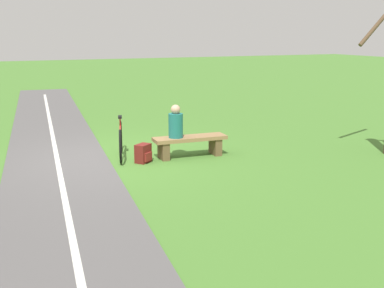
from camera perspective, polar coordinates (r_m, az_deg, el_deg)
The scene contains 7 objects.
ground_plane at distance 10.54m, azimuth -9.84°, elevation -1.74°, with size 80.00×80.00×0.00m, color #477A2D.
paved_path at distance 6.53m, azimuth -13.94°, elevation -11.26°, with size 2.11×36.00×0.02m, color #565454.
path_centre_line at distance 6.53m, azimuth -13.94°, elevation -11.18°, with size 0.10×32.00×0.00m, color silver.
bench at distance 10.50m, azimuth -0.24°, elevation 0.14°, with size 1.64×0.55×0.45m.
person_seated at distance 10.30m, azimuth -1.95°, elevation 2.46°, with size 0.33×0.33×0.71m.
bicycle at distance 10.56m, azimuth -8.46°, elevation 0.44°, with size 0.52×1.65×0.89m.
backpack at distance 10.11m, azimuth -5.80°, elevation -1.13°, with size 0.40×0.38×0.39m.
Camera 1 is at (2.44, 9.90, 2.66)m, focal length 44.94 mm.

